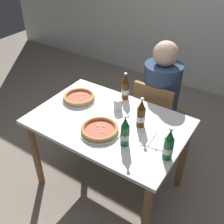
{
  "coord_description": "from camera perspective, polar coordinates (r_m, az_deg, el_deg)",
  "views": [
    {
      "loc": [
        0.92,
        -1.35,
        2.01
      ],
      "look_at": [
        0.0,
        0.05,
        0.8
      ],
      "focal_mm": 42.41,
      "sensor_mm": 36.0,
      "label": 1
    }
  ],
  "objects": [
    {
      "name": "napkin_with_cutlery",
      "position": [
        1.91,
        9.2,
        -5.93
      ],
      "size": [
        0.21,
        0.21,
        0.01
      ],
      "color": "white",
      "rests_on": "dining_table_main"
    },
    {
      "name": "paper_cup",
      "position": [
        2.16,
        1.27,
        1.71
      ],
      "size": [
        0.07,
        0.07,
        0.09
      ],
      "primitive_type": "cylinder",
      "color": "white",
      "rests_on": "dining_table_main"
    },
    {
      "name": "beer_bottle_right",
      "position": [
        1.96,
        6.26,
        -0.56
      ],
      "size": [
        0.07,
        0.07,
        0.25
      ],
      "color": "#512D0F",
      "rests_on": "dining_table_main"
    },
    {
      "name": "dining_table_main",
      "position": [
        2.14,
        -0.74,
        -4.23
      ],
      "size": [
        1.2,
        0.8,
        0.75
      ],
      "color": "silver",
      "rests_on": "ground_plane"
    },
    {
      "name": "chair_behind_table",
      "position": [
        2.6,
        9.43,
        -0.64
      ],
      "size": [
        0.41,
        0.41,
        0.85
      ],
      "rotation": [
        0.0,
        0.0,
        3.11
      ],
      "color": "olive",
      "rests_on": "ground_plane"
    },
    {
      "name": "diner_seated",
      "position": [
        2.58,
        10.17,
        1.71
      ],
      "size": [
        0.34,
        0.34,
        1.21
      ],
      "color": "#2D3342",
      "rests_on": "ground_plane"
    },
    {
      "name": "pizza_marinara_far",
      "position": [
        1.94,
        -2.66,
        -3.83
      ],
      "size": [
        0.31,
        0.31,
        0.04
      ],
      "color": "white",
      "rests_on": "dining_table_main"
    },
    {
      "name": "beer_bottle_center",
      "position": [
        1.79,
        2.81,
        -4.44
      ],
      "size": [
        0.07,
        0.07,
        0.25
      ],
      "color": "#196B2D",
      "rests_on": "dining_table_main"
    },
    {
      "name": "pizza_margherita_near",
      "position": [
        2.31,
        -7.1,
        3.12
      ],
      "size": [
        0.3,
        0.3,
        0.04
      ],
      "color": "white",
      "rests_on": "dining_table_main"
    },
    {
      "name": "beer_bottle_extra",
      "position": [
        2.27,
        2.87,
        5.17
      ],
      "size": [
        0.07,
        0.07,
        0.25
      ],
      "color": "#512D0F",
      "rests_on": "dining_table_main"
    },
    {
      "name": "ground_plane",
      "position": [
        2.59,
        -0.63,
        -15.04
      ],
      "size": [
        8.0,
        8.0,
        0.0
      ],
      "primitive_type": "plane",
      "color": "gray"
    },
    {
      "name": "beer_bottle_left",
      "position": [
        1.73,
        12.09,
        -7.15
      ],
      "size": [
        0.07,
        0.07,
        0.25
      ],
      "color": "#196B2D",
      "rests_on": "dining_table_main"
    }
  ]
}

